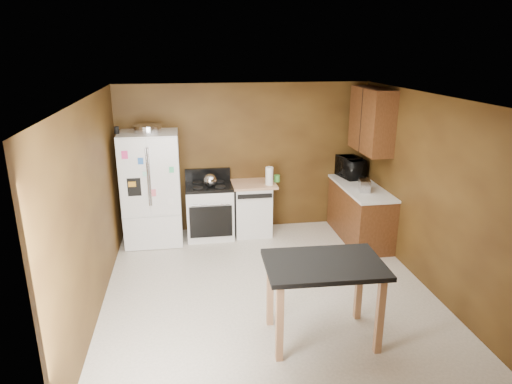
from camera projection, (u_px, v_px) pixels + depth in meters
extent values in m
plane|color=silver|center=(268.00, 290.00, 6.01)|extent=(4.50, 4.50, 0.00)
plane|color=white|center=(269.00, 97.00, 5.25)|extent=(4.50, 4.50, 0.00)
plane|color=brown|center=(245.00, 158.00, 7.75)|extent=(4.20, 0.00, 4.20)
plane|color=brown|center=(321.00, 293.00, 3.51)|extent=(4.20, 0.00, 4.20)
plane|color=brown|center=(92.00, 209.00, 5.32)|extent=(0.00, 4.50, 4.50)
plane|color=brown|center=(427.00, 192.00, 5.94)|extent=(0.00, 4.50, 4.50)
cylinder|color=silver|center=(148.00, 129.00, 7.01)|extent=(0.43, 0.43, 0.11)
cylinder|color=black|center=(117.00, 130.00, 6.87)|extent=(0.07, 0.07, 0.11)
sphere|color=silver|center=(210.00, 180.00, 7.33)|extent=(0.21, 0.21, 0.21)
cylinder|color=white|center=(269.00, 176.00, 7.45)|extent=(0.15, 0.15, 0.30)
cylinder|color=green|center=(277.00, 178.00, 7.65)|extent=(0.11, 0.11, 0.11)
cube|color=silver|center=(364.00, 185.00, 7.10)|extent=(0.21, 0.29, 0.19)
imported|color=black|center=(350.00, 168.00, 7.87)|extent=(0.49, 0.64, 0.32)
cube|color=white|center=(152.00, 188.00, 7.27)|extent=(0.90, 0.75, 1.80)
cube|color=white|center=(134.00, 179.00, 6.79)|extent=(0.43, 0.02, 1.20)
cube|color=white|center=(164.00, 177.00, 6.86)|extent=(0.43, 0.02, 1.20)
cube|color=white|center=(153.00, 233.00, 7.10)|extent=(0.88, 0.02, 0.54)
cube|color=black|center=(134.00, 187.00, 6.83)|extent=(0.20, 0.01, 0.28)
cylinder|color=silver|center=(148.00, 177.00, 6.79)|extent=(0.02, 0.02, 0.90)
cylinder|color=silver|center=(150.00, 177.00, 6.80)|extent=(0.02, 0.02, 0.90)
cube|color=#F73A8B|center=(125.00, 155.00, 6.64)|extent=(0.09, 0.00, 0.12)
cube|color=blue|center=(141.00, 161.00, 6.70)|extent=(0.08, 0.00, 0.10)
cube|color=#47C886|center=(171.00, 170.00, 6.81)|extent=(0.07, 0.00, 0.09)
cube|color=orange|center=(132.00, 184.00, 6.79)|extent=(0.11, 0.00, 0.08)
cube|color=#F76D7F|center=(153.00, 193.00, 6.88)|extent=(0.08, 0.00, 0.11)
cube|color=white|center=(171.00, 201.00, 6.96)|extent=(0.09, 0.00, 0.10)
cube|color=#A3F5DC|center=(145.00, 174.00, 6.77)|extent=(0.07, 0.00, 0.07)
cube|color=white|center=(210.00, 212.00, 7.60)|extent=(0.76, 0.65, 0.85)
cube|color=black|center=(209.00, 186.00, 7.46)|extent=(0.76, 0.65, 0.05)
cube|color=black|center=(208.00, 174.00, 7.70)|extent=(0.76, 0.06, 0.20)
cube|color=black|center=(211.00, 222.00, 7.30)|extent=(0.68, 0.02, 0.52)
cylinder|color=silver|center=(210.00, 205.00, 7.20)|extent=(0.62, 0.02, 0.02)
cylinder|color=black|center=(197.00, 182.00, 7.58)|extent=(0.17, 0.17, 0.02)
cylinder|color=black|center=(219.00, 181.00, 7.63)|extent=(0.17, 0.17, 0.02)
cylinder|color=black|center=(198.00, 188.00, 7.28)|extent=(0.17, 0.17, 0.02)
cylinder|color=black|center=(221.00, 187.00, 7.33)|extent=(0.17, 0.17, 0.02)
cube|color=white|center=(252.00, 209.00, 7.73)|extent=(0.60, 0.60, 0.85)
cube|color=black|center=(255.00, 196.00, 7.33)|extent=(0.56, 0.02, 0.07)
cube|color=tan|center=(252.00, 184.00, 7.59)|extent=(0.78, 0.62, 0.04)
cube|color=brown|center=(360.00, 214.00, 7.51)|extent=(0.60, 1.55, 0.86)
cube|color=white|center=(362.00, 188.00, 7.37)|extent=(0.63, 1.58, 0.04)
cube|color=brown|center=(372.00, 120.00, 7.16)|extent=(0.35, 1.05, 1.00)
cube|color=black|center=(361.00, 121.00, 7.13)|extent=(0.01, 0.01, 1.00)
cube|color=black|center=(324.00, 265.00, 4.76)|extent=(1.26, 0.87, 0.05)
cube|color=#A67550|center=(270.00, 290.00, 5.14)|extent=(0.07, 0.07, 0.89)
cube|color=#A67550|center=(359.00, 284.00, 5.26)|extent=(0.07, 0.07, 0.89)
cube|color=#A67550|center=(280.00, 322.00, 4.54)|extent=(0.07, 0.07, 0.89)
cube|color=#A67550|center=(380.00, 315.00, 4.66)|extent=(0.07, 0.07, 0.89)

